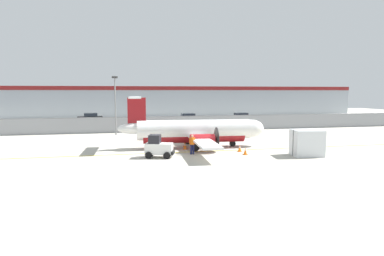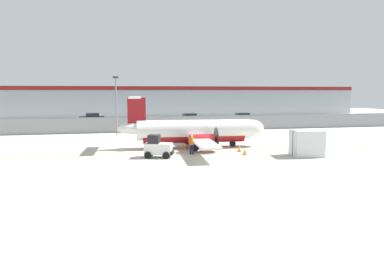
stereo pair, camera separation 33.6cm
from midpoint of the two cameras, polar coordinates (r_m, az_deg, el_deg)
ground_plane at (r=31.25m, az=3.18°, el=-3.87°), size 140.00×140.00×0.01m
perimeter_fence at (r=46.62m, az=-1.86°, el=0.82°), size 98.00×0.10×2.10m
parking_lot_strip at (r=58.04m, az=-3.80°, el=0.81°), size 98.00×17.00×0.12m
background_building at (r=76.18m, az=-5.74°, el=4.46°), size 91.00×8.10×6.50m
commuter_airplane at (r=33.07m, az=1.08°, el=-0.51°), size 14.33×16.06×4.92m
baggage_tug at (r=28.34m, az=-5.40°, el=-3.18°), size 2.56×1.95×1.88m
ground_crew_worker at (r=29.54m, az=0.28°, el=-2.59°), size 0.54×0.35×1.70m
cargo_container at (r=30.44m, az=18.87°, el=-2.38°), size 2.66×2.32×2.20m
traffic_cone_near_left at (r=33.66m, az=-0.95°, el=-2.61°), size 0.36×0.36×0.64m
traffic_cone_near_right at (r=29.78m, az=9.12°, el=-3.84°), size 0.36×0.36×0.64m
traffic_cone_far_left at (r=31.23m, az=8.21°, el=-3.36°), size 0.36×0.36×0.64m
traffic_cone_far_right at (r=32.22m, az=-0.90°, el=-3.00°), size 0.36×0.36×0.64m
parked_car_0 at (r=61.78m, az=-16.22°, el=1.67°), size 4.35×2.34×1.58m
parked_car_1 at (r=52.50m, az=-8.51°, el=1.10°), size 4.27×2.15×1.58m
parked_car_2 at (r=58.48m, az=-0.37°, el=1.68°), size 4.22×2.04×1.58m
parked_car_3 at (r=60.53m, az=8.47°, el=1.76°), size 4.27×2.15×1.58m
apron_light_pole at (r=43.38m, az=-12.32°, el=4.50°), size 0.70×0.30×7.27m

